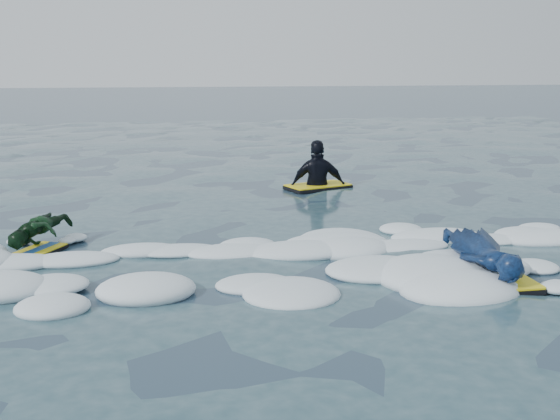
{
  "coord_description": "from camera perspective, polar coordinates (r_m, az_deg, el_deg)",
  "views": [
    {
      "loc": [
        -1.01,
        -6.75,
        2.29
      ],
      "look_at": [
        0.49,
        1.6,
        0.5
      ],
      "focal_mm": 45.0,
      "sensor_mm": 36.0,
      "label": 1
    }
  ],
  "objects": [
    {
      "name": "prone_child_unit",
      "position": [
        9.2,
        -18.92,
        -1.8
      ],
      "size": [
        0.91,
        1.2,
        0.41
      ],
      "rotation": [
        0.0,
        0.0,
        1.09
      ],
      "color": "black",
      "rests_on": "ground"
    },
    {
      "name": "waiting_rider_unit",
      "position": [
        12.91,
        3.1,
        1.83
      ],
      "size": [
        1.32,
        1.0,
        1.75
      ],
      "rotation": [
        0.0,
        0.0,
        0.34
      ],
      "color": "black",
      "rests_on": "ground"
    },
    {
      "name": "foam_band",
      "position": [
        8.18,
        -2.67,
        -4.34
      ],
      "size": [
        12.0,
        3.1,
        0.3
      ],
      "primitive_type": null,
      "color": "white",
      "rests_on": "ground"
    },
    {
      "name": "prone_woman_unit",
      "position": [
        7.99,
        16.42,
        -3.59
      ],
      "size": [
        0.75,
        1.7,
        0.43
      ],
      "rotation": [
        0.0,
        0.0,
        1.57
      ],
      "color": "black",
      "rests_on": "ground"
    },
    {
      "name": "ground",
      "position": [
        7.2,
        -1.58,
        -6.62
      ],
      "size": [
        120.0,
        120.0,
        0.0
      ],
      "primitive_type": "plane",
      "color": "#1C3144",
      "rests_on": "ground"
    }
  ]
}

